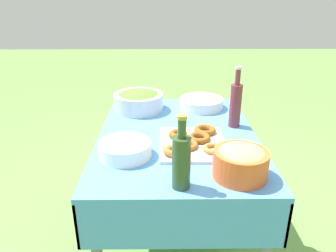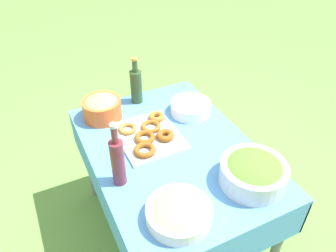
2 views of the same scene
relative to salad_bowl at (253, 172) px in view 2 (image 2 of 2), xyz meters
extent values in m
plane|color=#609342|center=(-0.38, -0.24, -0.82)|extent=(14.00, 14.00, 0.00)
cube|color=#4C8CD1|center=(-0.38, -0.24, -0.08)|extent=(1.20, 0.85, 0.02)
cube|color=#4C8CD1|center=(-0.38, -0.66, -0.20)|extent=(1.20, 0.01, 0.22)
cube|color=#4C8CD1|center=(-0.38, 0.18, -0.20)|extent=(1.20, 0.01, 0.22)
cube|color=#4C8CD1|center=(-0.98, -0.24, -0.20)|extent=(0.01, 0.85, 0.22)
cylinder|color=slate|center=(-0.93, -0.60, -0.46)|extent=(0.05, 0.05, 0.73)
cylinder|color=slate|center=(-0.93, 0.13, -0.46)|extent=(0.05, 0.05, 0.73)
cylinder|color=slate|center=(0.16, 0.13, -0.46)|extent=(0.05, 0.05, 0.73)
cylinder|color=silver|center=(0.00, 0.00, -0.01)|extent=(0.32, 0.32, 0.11)
ellipsoid|color=#51892D|center=(0.00, 0.00, 0.03)|extent=(0.28, 0.28, 0.07)
cylinder|color=silver|center=(0.03, -0.41, -0.04)|extent=(0.29, 0.29, 0.07)
ellipsoid|color=tan|center=(0.03, -0.41, -0.01)|extent=(0.25, 0.25, 0.06)
cube|color=silver|center=(-0.53, -0.31, -0.06)|extent=(0.39, 0.33, 0.02)
torus|color=#B27533|center=(-0.62, -0.40, -0.04)|extent=(0.15, 0.15, 0.02)
torus|color=brown|center=(-0.46, -0.24, -0.04)|extent=(0.13, 0.13, 0.03)
torus|color=#93561E|center=(-0.58, -0.28, -0.04)|extent=(0.13, 0.13, 0.03)
torus|color=brown|center=(-0.50, -0.35, -0.04)|extent=(0.15, 0.15, 0.03)
torus|color=brown|center=(-0.40, -0.39, -0.04)|extent=(0.15, 0.15, 0.03)
torus|color=#A36628|center=(-0.65, -0.21, -0.04)|extent=(0.13, 0.13, 0.03)
cylinder|color=white|center=(-0.64, 0.02, -0.06)|extent=(0.25, 0.25, 0.01)
cylinder|color=white|center=(-0.64, 0.02, -0.05)|extent=(0.25, 0.25, 0.01)
cylinder|color=white|center=(-0.64, 0.02, -0.04)|extent=(0.25, 0.25, 0.01)
cylinder|color=white|center=(-0.64, 0.02, -0.03)|extent=(0.25, 0.25, 0.01)
cylinder|color=white|center=(-0.64, 0.02, -0.01)|extent=(0.25, 0.25, 0.01)
cylinder|color=white|center=(-0.64, 0.02, 0.00)|extent=(0.25, 0.25, 0.01)
cylinder|color=#2D4723|center=(-0.90, -0.23, 0.04)|extent=(0.07, 0.07, 0.22)
cylinder|color=#2D4723|center=(-0.90, -0.23, 0.19)|extent=(0.03, 0.03, 0.08)
cylinder|color=#A58C33|center=(-0.90, -0.23, 0.23)|extent=(0.04, 0.04, 0.02)
cylinder|color=maroon|center=(-0.28, -0.57, 0.06)|extent=(0.07, 0.07, 0.25)
cylinder|color=maroon|center=(-0.28, -0.57, 0.22)|extent=(0.03, 0.03, 0.09)
cylinder|color=#B7B7B7|center=(-0.28, -0.57, 0.27)|extent=(0.03, 0.03, 0.02)
cylinder|color=#E05B28|center=(-0.82, -0.49, -0.01)|extent=(0.23, 0.23, 0.12)
ellipsoid|color=tan|center=(-0.82, -0.49, 0.04)|extent=(0.20, 0.20, 0.07)
camera|label=1|loc=(-2.02, -0.17, 0.67)|focal=35.00mm
camera|label=2|loc=(0.80, -0.84, 1.11)|focal=35.00mm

